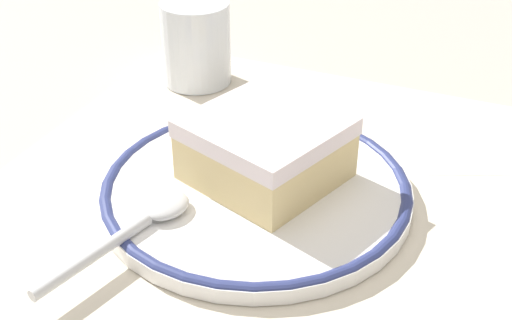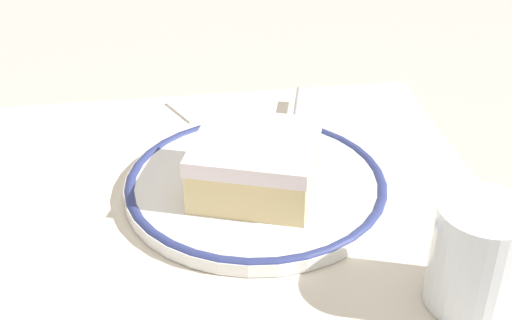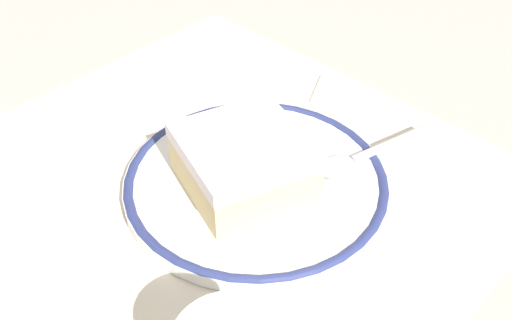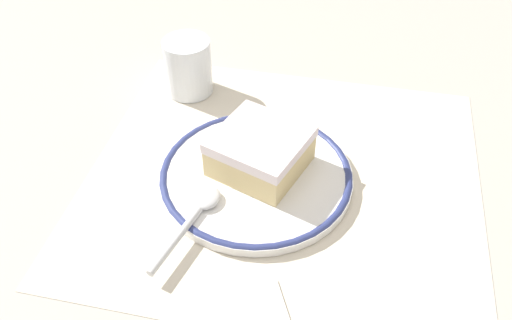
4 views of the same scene
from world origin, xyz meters
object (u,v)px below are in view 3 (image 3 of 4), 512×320
(napkin, at_px, (19,196))
(spoon, at_px, (358,157))
(sugar_packet, at_px, (331,88))
(cake_slice, at_px, (246,161))
(plate, at_px, (256,182))

(napkin, bearing_deg, spoon, -129.88)
(spoon, height_order, napkin, spoon)
(napkin, relative_size, sugar_packet, 2.19)
(spoon, bearing_deg, cake_slice, 59.44)
(plate, xyz_separation_m, spoon, (-0.05, -0.07, 0.01))
(cake_slice, relative_size, spoon, 0.97)
(cake_slice, distance_m, sugar_packet, 0.17)
(plate, bearing_deg, cake_slice, 76.16)
(plate, relative_size, spoon, 1.76)
(spoon, xyz_separation_m, sugar_packet, (0.09, -0.08, -0.01))
(napkin, xyz_separation_m, sugar_packet, (-0.09, -0.30, 0.00))
(plate, xyz_separation_m, sugar_packet, (0.04, -0.16, -0.00))
(plate, relative_size, sugar_packet, 4.35)
(sugar_packet, bearing_deg, plate, 105.93)
(spoon, xyz_separation_m, napkin, (0.18, 0.22, -0.01))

